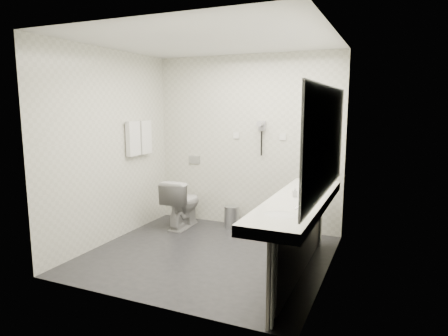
% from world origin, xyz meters
% --- Properties ---
extents(floor, '(2.80, 2.80, 0.00)m').
position_xyz_m(floor, '(0.00, 0.00, 0.00)').
color(floor, '#232327').
rests_on(floor, ground).
extents(ceiling, '(2.80, 2.80, 0.00)m').
position_xyz_m(ceiling, '(0.00, 0.00, 2.50)').
color(ceiling, silver).
rests_on(ceiling, wall_back).
extents(wall_back, '(2.80, 0.00, 2.80)m').
position_xyz_m(wall_back, '(0.00, 1.30, 1.25)').
color(wall_back, silver).
rests_on(wall_back, floor).
extents(wall_front, '(2.80, 0.00, 2.80)m').
position_xyz_m(wall_front, '(0.00, -1.30, 1.25)').
color(wall_front, silver).
rests_on(wall_front, floor).
extents(wall_left, '(0.00, 2.60, 2.60)m').
position_xyz_m(wall_left, '(-1.40, 0.00, 1.25)').
color(wall_left, silver).
rests_on(wall_left, floor).
extents(wall_right, '(0.00, 2.60, 2.60)m').
position_xyz_m(wall_right, '(1.40, 0.00, 1.25)').
color(wall_right, silver).
rests_on(wall_right, floor).
extents(vanity_counter, '(0.55, 2.20, 0.10)m').
position_xyz_m(vanity_counter, '(1.12, -0.20, 0.80)').
color(vanity_counter, white).
rests_on(vanity_counter, floor).
extents(vanity_panel, '(0.03, 2.15, 0.75)m').
position_xyz_m(vanity_panel, '(1.15, -0.20, 0.38)').
color(vanity_panel, gray).
rests_on(vanity_panel, floor).
extents(vanity_post_near, '(0.06, 0.06, 0.75)m').
position_xyz_m(vanity_post_near, '(1.18, -1.24, 0.38)').
color(vanity_post_near, silver).
rests_on(vanity_post_near, floor).
extents(vanity_post_far, '(0.06, 0.06, 0.75)m').
position_xyz_m(vanity_post_far, '(1.18, 0.84, 0.38)').
color(vanity_post_far, silver).
rests_on(vanity_post_far, floor).
extents(mirror, '(0.02, 2.20, 1.05)m').
position_xyz_m(mirror, '(1.39, -0.20, 1.45)').
color(mirror, '#B2BCC6').
rests_on(mirror, wall_right).
extents(basin_near, '(0.40, 0.31, 0.05)m').
position_xyz_m(basin_near, '(1.12, -0.85, 0.83)').
color(basin_near, white).
rests_on(basin_near, vanity_counter).
extents(basin_far, '(0.40, 0.31, 0.05)m').
position_xyz_m(basin_far, '(1.12, 0.45, 0.83)').
color(basin_far, white).
rests_on(basin_far, vanity_counter).
extents(faucet_near, '(0.04, 0.04, 0.15)m').
position_xyz_m(faucet_near, '(1.32, -0.85, 0.92)').
color(faucet_near, silver).
rests_on(faucet_near, vanity_counter).
extents(faucet_far, '(0.04, 0.04, 0.15)m').
position_xyz_m(faucet_far, '(1.32, 0.45, 0.92)').
color(faucet_far, silver).
rests_on(faucet_far, vanity_counter).
extents(soap_bottle_a, '(0.06, 0.06, 0.10)m').
position_xyz_m(soap_bottle_a, '(1.08, -0.14, 0.90)').
color(soap_bottle_a, white).
rests_on(soap_bottle_a, vanity_counter).
extents(glass_left, '(0.08, 0.08, 0.12)m').
position_xyz_m(glass_left, '(1.27, 0.00, 0.91)').
color(glass_left, silver).
rests_on(glass_left, vanity_counter).
extents(toilet, '(0.43, 0.72, 0.72)m').
position_xyz_m(toilet, '(-0.83, 0.85, 0.36)').
color(toilet, white).
rests_on(toilet, floor).
extents(flush_plate, '(0.18, 0.02, 0.12)m').
position_xyz_m(flush_plate, '(-0.85, 1.29, 0.95)').
color(flush_plate, '#B2B5BA').
rests_on(flush_plate, wall_back).
extents(pedal_bin, '(0.22, 0.22, 0.31)m').
position_xyz_m(pedal_bin, '(-0.14, 1.10, 0.15)').
color(pedal_bin, '#B2B5BA').
rests_on(pedal_bin, floor).
extents(bin_lid, '(0.22, 0.22, 0.02)m').
position_xyz_m(bin_lid, '(-0.14, 1.10, 0.31)').
color(bin_lid, '#B2B5BA').
rests_on(bin_lid, pedal_bin).
extents(towel_rail, '(0.02, 0.62, 0.02)m').
position_xyz_m(towel_rail, '(-1.35, 0.55, 1.55)').
color(towel_rail, silver).
rests_on(towel_rail, wall_left).
extents(towel_near, '(0.07, 0.24, 0.48)m').
position_xyz_m(towel_near, '(-1.34, 0.41, 1.33)').
color(towel_near, white).
rests_on(towel_near, towel_rail).
extents(towel_far, '(0.07, 0.24, 0.48)m').
position_xyz_m(towel_far, '(-1.34, 0.69, 1.33)').
color(towel_far, white).
rests_on(towel_far, towel_rail).
extents(dryer_cradle, '(0.10, 0.04, 0.14)m').
position_xyz_m(dryer_cradle, '(0.25, 1.27, 1.50)').
color(dryer_cradle, '#98979C').
rests_on(dryer_cradle, wall_back).
extents(dryer_barrel, '(0.08, 0.14, 0.08)m').
position_xyz_m(dryer_barrel, '(0.25, 1.20, 1.53)').
color(dryer_barrel, '#98979C').
rests_on(dryer_barrel, dryer_cradle).
extents(dryer_cord, '(0.02, 0.02, 0.35)m').
position_xyz_m(dryer_cord, '(0.25, 1.26, 1.25)').
color(dryer_cord, black).
rests_on(dryer_cord, dryer_cradle).
extents(switch_plate_a, '(0.09, 0.02, 0.09)m').
position_xyz_m(switch_plate_a, '(-0.15, 1.29, 1.35)').
color(switch_plate_a, white).
rests_on(switch_plate_a, wall_back).
extents(switch_plate_b, '(0.09, 0.02, 0.09)m').
position_xyz_m(switch_plate_b, '(0.55, 1.29, 1.35)').
color(switch_plate_b, white).
rests_on(switch_plate_b, wall_back).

